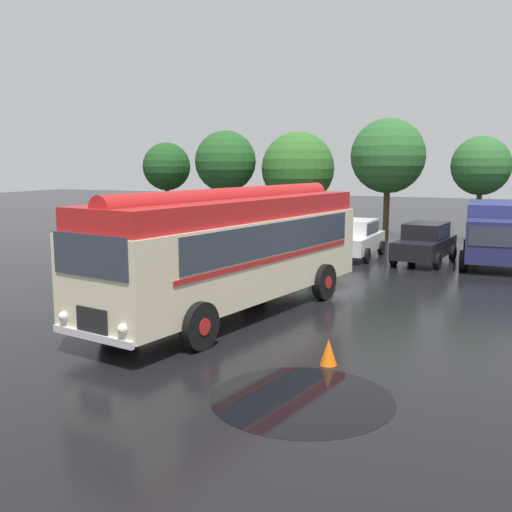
{
  "coord_description": "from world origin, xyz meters",
  "views": [
    {
      "loc": [
        7.29,
        -14.79,
        4.15
      ],
      "look_at": [
        0.14,
        1.28,
        1.4
      ],
      "focal_mm": 42.0,
      "sensor_mm": 36.0,
      "label": 1
    }
  ],
  "objects": [
    {
      "name": "ground_plane",
      "position": [
        0.0,
        0.0,
        0.0
      ],
      "size": [
        120.0,
        120.0,
        0.0
      ],
      "primitive_type": "plane",
      "color": "black"
    },
    {
      "name": "vintage_bus",
      "position": [
        0.14,
        -0.23,
        1.89
      ],
      "size": [
        4.18,
        10.36,
        3.49
      ],
      "color": "beige",
      "rests_on": "ground"
    },
    {
      "name": "car_near_left",
      "position": [
        -1.81,
        10.85,
        0.85
      ],
      "size": [
        2.28,
        4.35,
        1.66
      ],
      "color": "silver",
      "rests_on": "ground"
    },
    {
      "name": "car_mid_left",
      "position": [
        0.64,
        10.94,
        0.85
      ],
      "size": [
        2.02,
        4.23,
        1.66
      ],
      "color": "silver",
      "rests_on": "ground"
    },
    {
      "name": "car_mid_right",
      "position": [
        3.67,
        10.73,
        0.85
      ],
      "size": [
        2.32,
        4.37,
        1.66
      ],
      "color": "black",
      "rests_on": "ground"
    },
    {
      "name": "box_van",
      "position": [
        6.26,
        11.55,
        1.36
      ],
      "size": [
        2.51,
        5.84,
        2.5
      ],
      "color": "navy",
      "rests_on": "ground"
    },
    {
      "name": "tree_far_left",
      "position": [
        -13.6,
        17.99,
        3.97
      ],
      "size": [
        3.03,
        3.02,
        5.42
      ],
      "color": "#4C3823",
      "rests_on": "ground"
    },
    {
      "name": "tree_left_of_centre",
      "position": [
        -9.23,
        17.68,
        4.26
      ],
      "size": [
        3.67,
        3.67,
        6.06
      ],
      "color": "#4C3823",
      "rests_on": "ground"
    },
    {
      "name": "tree_centre",
      "position": [
        -4.92,
        18.69,
        3.88
      ],
      "size": [
        4.29,
        4.29,
        5.96
      ],
      "color": "#4C3823",
      "rests_on": "ground"
    },
    {
      "name": "tree_right_of_centre",
      "position": [
        0.54,
        17.97,
        4.52
      ],
      "size": [
        4.02,
        4.02,
        6.53
      ],
      "color": "#4C3823",
      "rests_on": "ground"
    },
    {
      "name": "tree_far_right",
      "position": [
        5.32,
        17.47,
        4.0
      ],
      "size": [
        2.96,
        2.96,
        5.48
      ],
      "color": "#4C3823",
      "rests_on": "ground"
    },
    {
      "name": "traffic_cone",
      "position": [
        3.82,
        -3.29,
        0.28
      ],
      "size": [
        0.36,
        0.36,
        0.55
      ],
      "primitive_type": "cone",
      "color": "orange",
      "rests_on": "ground"
    },
    {
      "name": "puddle_patch",
      "position": [
        3.93,
        -5.23,
        0.0
      ],
      "size": [
        3.29,
        3.29,
        0.01
      ],
      "primitive_type": "cylinder",
      "color": "black",
      "rests_on": "ground"
    }
  ]
}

